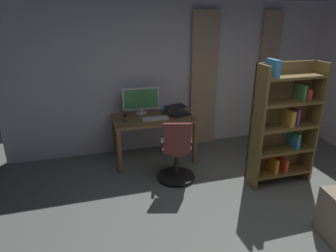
% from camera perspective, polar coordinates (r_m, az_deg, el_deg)
% --- Properties ---
extents(ground_plane, '(7.54, 7.54, 0.00)m').
position_cam_1_polar(ground_plane, '(3.55, 16.36, -21.59)').
color(ground_plane, slate).
extents(back_room_partition, '(5.80, 0.10, 2.54)m').
position_cam_1_polar(back_room_partition, '(5.38, 1.35, 9.24)').
color(back_room_partition, silver).
rests_on(back_room_partition, ground).
extents(curtain_left_panel, '(0.37, 0.06, 2.39)m').
position_cam_1_polar(curtain_left_panel, '(6.07, 18.17, 8.81)').
color(curtain_left_panel, tan).
rests_on(curtain_left_panel, ground).
extents(curtain_right_panel, '(0.48, 0.06, 2.39)m').
position_cam_1_polar(curtain_right_panel, '(5.46, 6.76, 8.45)').
color(curtain_right_panel, tan).
rests_on(curtain_right_panel, ground).
extents(desk, '(1.31, 0.74, 0.75)m').
position_cam_1_polar(desk, '(4.93, -2.80, 0.63)').
color(desk, brown).
rests_on(desk, ground).
extents(office_chair, '(0.56, 0.56, 0.96)m').
position_cam_1_polar(office_chair, '(4.34, 1.61, -5.31)').
color(office_chair, black).
rests_on(office_chair, ground).
extents(computer_monitor, '(0.61, 0.18, 0.44)m').
position_cam_1_polar(computer_monitor, '(5.03, -5.14, 5.04)').
color(computer_monitor, white).
rests_on(computer_monitor, desk).
extents(computer_keyboard, '(0.41, 0.15, 0.02)m').
position_cam_1_polar(computer_keyboard, '(4.78, -2.47, 1.42)').
color(computer_keyboard, silver).
rests_on(computer_keyboard, desk).
extents(laptop, '(0.41, 0.39, 0.14)m').
position_cam_1_polar(laptop, '(5.00, 1.99, 2.75)').
color(laptop, black).
rests_on(laptop, desk).
extents(computer_mouse, '(0.06, 0.10, 0.04)m').
position_cam_1_polar(computer_mouse, '(4.96, -8.11, 2.01)').
color(computer_mouse, black).
rests_on(computer_mouse, desk).
extents(cell_phone_by_monitor, '(0.13, 0.16, 0.01)m').
position_cam_1_polar(cell_phone_by_monitor, '(5.05, -0.83, 2.40)').
color(cell_phone_by_monitor, '#333338').
rests_on(cell_phone_by_monitor, desk).
extents(cell_phone_face_up, '(0.08, 0.15, 0.01)m').
position_cam_1_polar(cell_phone_face_up, '(4.78, -8.28, 1.11)').
color(cell_phone_face_up, '#333338').
rests_on(cell_phone_face_up, desk).
extents(mug_tea, '(0.12, 0.08, 0.09)m').
position_cam_1_polar(mug_tea, '(5.18, -0.50, 3.35)').
color(mug_tea, teal).
rests_on(mug_tea, desk).
extents(bookshelf, '(0.92, 0.30, 1.79)m').
position_cam_1_polar(bookshelf, '(4.48, 20.95, 0.27)').
color(bookshelf, brown).
rests_on(bookshelf, ground).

